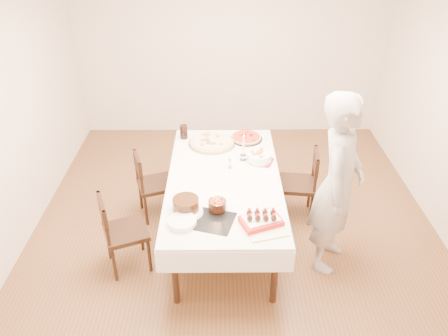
{
  "coord_description": "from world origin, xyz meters",
  "views": [
    {
      "loc": [
        -0.15,
        -3.8,
        3.16
      ],
      "look_at": [
        -0.12,
        -0.08,
        0.86
      ],
      "focal_mm": 35.0,
      "sensor_mm": 36.0,
      "label": 1
    }
  ],
  "objects_px": {
    "chair_left_dessert": "(126,232)",
    "layer_cake": "(186,205)",
    "pizza_white": "(212,143)",
    "birthday_cake": "(217,202)",
    "pasta_bowl": "(259,157)",
    "taper_candle": "(243,147)",
    "strawberry_box": "(261,220)",
    "chair_left_savory": "(156,184)",
    "person": "(338,185)",
    "dining_table": "(224,207)",
    "pizza_pepperoni": "(246,138)",
    "chair_right_savory": "(297,184)",
    "cola_glass": "(184,132)"
  },
  "relations": [
    {
      "from": "birthday_cake",
      "to": "strawberry_box",
      "type": "relative_size",
      "value": 0.48
    },
    {
      "from": "strawberry_box",
      "to": "chair_right_savory",
      "type": "bearing_deg",
      "value": 65.3
    },
    {
      "from": "chair_left_dessert",
      "to": "layer_cake",
      "type": "distance_m",
      "value": 0.72
    },
    {
      "from": "cola_glass",
      "to": "chair_left_savory",
      "type": "bearing_deg",
      "value": -123.04
    },
    {
      "from": "strawberry_box",
      "to": "birthday_cake",
      "type": "bearing_deg",
      "value": 152.12
    },
    {
      "from": "taper_candle",
      "to": "strawberry_box",
      "type": "relative_size",
      "value": 0.93
    },
    {
      "from": "person",
      "to": "taper_candle",
      "type": "xyz_separation_m",
      "value": [
        -0.84,
        0.74,
        -0.01
      ]
    },
    {
      "from": "chair_right_savory",
      "to": "layer_cake",
      "type": "xyz_separation_m",
      "value": [
        -1.17,
        -0.9,
        0.38
      ]
    },
    {
      "from": "person",
      "to": "taper_candle",
      "type": "bearing_deg",
      "value": 71.99
    },
    {
      "from": "layer_cake",
      "to": "chair_left_dessert",
      "type": "bearing_deg",
      "value": 171.72
    },
    {
      "from": "chair_left_savory",
      "to": "pizza_white",
      "type": "height_order",
      "value": "chair_left_savory"
    },
    {
      "from": "cola_glass",
      "to": "birthday_cake",
      "type": "distance_m",
      "value": 1.47
    },
    {
      "from": "pizza_white",
      "to": "birthday_cake",
      "type": "relative_size",
      "value": 3.38
    },
    {
      "from": "dining_table",
      "to": "pasta_bowl",
      "type": "distance_m",
      "value": 0.66
    },
    {
      "from": "dining_table",
      "to": "chair_left_savory",
      "type": "distance_m",
      "value": 0.87
    },
    {
      "from": "strawberry_box",
      "to": "layer_cake",
      "type": "bearing_deg",
      "value": 162.62
    },
    {
      "from": "chair_right_savory",
      "to": "pasta_bowl",
      "type": "distance_m",
      "value": 0.58
    },
    {
      "from": "pizza_pepperoni",
      "to": "layer_cake",
      "type": "bearing_deg",
      "value": -114.25
    },
    {
      "from": "chair_left_savory",
      "to": "cola_glass",
      "type": "bearing_deg",
      "value": -142.66
    },
    {
      "from": "chair_left_savory",
      "to": "strawberry_box",
      "type": "relative_size",
      "value": 2.39
    },
    {
      "from": "chair_left_savory",
      "to": "taper_candle",
      "type": "bearing_deg",
      "value": 158.09
    },
    {
      "from": "person",
      "to": "taper_candle",
      "type": "distance_m",
      "value": 1.12
    },
    {
      "from": "dining_table",
      "to": "pizza_white",
      "type": "height_order",
      "value": "pizza_white"
    },
    {
      "from": "chair_left_savory",
      "to": "layer_cake",
      "type": "height_order",
      "value": "layer_cake"
    },
    {
      "from": "pizza_white",
      "to": "taper_candle",
      "type": "bearing_deg",
      "value": -45.88
    },
    {
      "from": "dining_table",
      "to": "pizza_pepperoni",
      "type": "bearing_deg",
      "value": 72.16
    },
    {
      "from": "taper_candle",
      "to": "person",
      "type": "bearing_deg",
      "value": -41.53
    },
    {
      "from": "chair_left_dessert",
      "to": "taper_candle",
      "type": "bearing_deg",
      "value": -167.14
    },
    {
      "from": "chair_right_savory",
      "to": "layer_cake",
      "type": "relative_size",
      "value": 2.8
    },
    {
      "from": "person",
      "to": "pasta_bowl",
      "type": "height_order",
      "value": "person"
    },
    {
      "from": "person",
      "to": "strawberry_box",
      "type": "height_order",
      "value": "person"
    },
    {
      "from": "chair_right_savory",
      "to": "chair_left_dessert",
      "type": "distance_m",
      "value": 1.95
    },
    {
      "from": "pasta_bowl",
      "to": "taper_candle",
      "type": "height_order",
      "value": "taper_candle"
    },
    {
      "from": "pizza_white",
      "to": "pasta_bowl",
      "type": "relative_size",
      "value": 2.09
    },
    {
      "from": "pizza_white",
      "to": "birthday_cake",
      "type": "distance_m",
      "value": 1.26
    },
    {
      "from": "dining_table",
      "to": "layer_cake",
      "type": "relative_size",
      "value": 7.01
    },
    {
      "from": "dining_table",
      "to": "birthday_cake",
      "type": "relative_size",
      "value": 13.12
    },
    {
      "from": "dining_table",
      "to": "pizza_white",
      "type": "bearing_deg",
      "value": 100.6
    },
    {
      "from": "dining_table",
      "to": "person",
      "type": "relative_size",
      "value": 1.17
    },
    {
      "from": "cola_glass",
      "to": "pizza_pepperoni",
      "type": "bearing_deg",
      "value": -2.64
    },
    {
      "from": "chair_left_savory",
      "to": "cola_glass",
      "type": "xyz_separation_m",
      "value": [
        0.31,
        0.47,
        0.42
      ]
    },
    {
      "from": "chair_right_savory",
      "to": "chair_left_savory",
      "type": "distance_m",
      "value": 1.6
    },
    {
      "from": "chair_left_savory",
      "to": "pasta_bowl",
      "type": "height_order",
      "value": "pasta_bowl"
    },
    {
      "from": "layer_cake",
      "to": "dining_table",
      "type": "bearing_deg",
      "value": 57.05
    },
    {
      "from": "chair_right_savory",
      "to": "birthday_cake",
      "type": "bearing_deg",
      "value": -127.24
    },
    {
      "from": "chair_left_dessert",
      "to": "layer_cake",
      "type": "height_order",
      "value": "layer_cake"
    },
    {
      "from": "taper_candle",
      "to": "strawberry_box",
      "type": "bearing_deg",
      "value": -84.51
    },
    {
      "from": "pizza_white",
      "to": "strawberry_box",
      "type": "bearing_deg",
      "value": -72.87
    },
    {
      "from": "pasta_bowl",
      "to": "layer_cake",
      "type": "distance_m",
      "value": 1.14
    },
    {
      "from": "chair_left_savory",
      "to": "pizza_pepperoni",
      "type": "relative_size",
      "value": 2.15
    }
  ]
}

